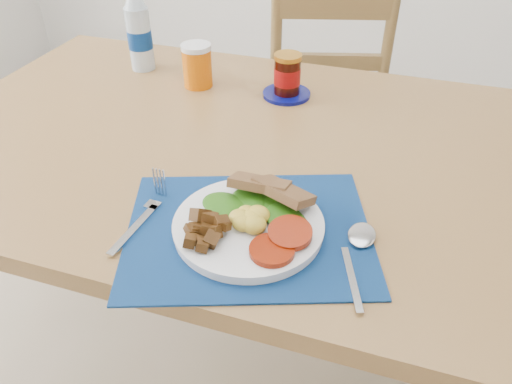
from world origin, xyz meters
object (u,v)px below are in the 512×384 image
chair_far (324,86)px  breakfast_plate (245,223)px  water_bottle (139,34)px  juice_glass (197,67)px  jam_on_saucer (287,78)px

chair_far → breakfast_plate: chair_far is taller
chair_far → water_bottle: bearing=31.9°
chair_far → juice_glass: bearing=49.8°
chair_far → breakfast_plate: bearing=77.8°
water_bottle → juice_glass: 0.20m
chair_far → juice_glass: (-0.24, -0.52, 0.25)m
jam_on_saucer → chair_far: bearing=89.3°
water_bottle → jam_on_saucer: size_ratio=1.86×
breakfast_plate → jam_on_saucer: bearing=106.0°
juice_glass → jam_on_saucer: 0.23m
chair_far → breakfast_plate: size_ratio=4.42×
water_bottle → chair_far: bearing=47.6°
juice_glass → water_bottle: bearing=163.5°
juice_glass → jam_on_saucer: jam_on_saucer is taller
breakfast_plate → jam_on_saucer: 0.52m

